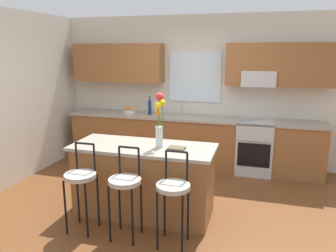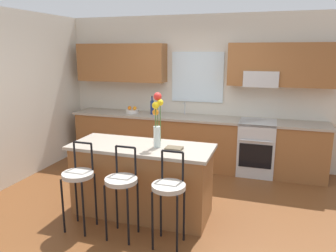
{
  "view_description": "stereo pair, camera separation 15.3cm",
  "coord_description": "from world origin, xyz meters",
  "px_view_note": "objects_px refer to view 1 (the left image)",
  "views": [
    {
      "loc": [
        1.18,
        -3.9,
        2.08
      ],
      "look_at": [
        -0.1,
        0.55,
        1.0
      ],
      "focal_mm": 34.78,
      "sensor_mm": 36.0,
      "label": 1
    },
    {
      "loc": [
        1.32,
        -3.85,
        2.08
      ],
      "look_at": [
        -0.1,
        0.55,
        1.0
      ],
      "focal_mm": 34.78,
      "sensor_mm": 36.0,
      "label": 2
    }
  ],
  "objects_px": {
    "kitchen_island": "(144,180)",
    "bar_stool_near": "(81,180)",
    "bottle_olive_oil": "(150,107)",
    "flower_vase": "(159,119)",
    "fruit_bowl_oranges": "(130,111)",
    "cookbook": "(177,148)",
    "oven_range": "(254,147)",
    "bar_stool_far": "(173,191)",
    "bar_stool_middle": "(125,185)"
  },
  "relations": [
    {
      "from": "bar_stool_far",
      "to": "bottle_olive_oil",
      "type": "bearing_deg",
      "value": 114.19
    },
    {
      "from": "bar_stool_middle",
      "to": "bottle_olive_oil",
      "type": "xyz_separation_m",
      "value": [
        -0.58,
        2.52,
        0.42
      ]
    },
    {
      "from": "flower_vase",
      "to": "cookbook",
      "type": "height_order",
      "value": "flower_vase"
    },
    {
      "from": "bar_stool_far",
      "to": "fruit_bowl_oranges",
      "type": "xyz_separation_m",
      "value": [
        -1.54,
        2.52,
        0.33
      ]
    },
    {
      "from": "bar_stool_near",
      "to": "bar_stool_middle",
      "type": "distance_m",
      "value": 0.55
    },
    {
      "from": "oven_range",
      "to": "bar_stool_near",
      "type": "distance_m",
      "value": 3.13
    },
    {
      "from": "bar_stool_near",
      "to": "fruit_bowl_oranges",
      "type": "xyz_separation_m",
      "value": [
        -0.44,
        2.52,
        0.33
      ]
    },
    {
      "from": "fruit_bowl_oranges",
      "to": "bottle_olive_oil",
      "type": "bearing_deg",
      "value": -0.0
    },
    {
      "from": "kitchen_island",
      "to": "cookbook",
      "type": "distance_m",
      "value": 0.65
    },
    {
      "from": "cookbook",
      "to": "fruit_bowl_oranges",
      "type": "distance_m",
      "value": 2.46
    },
    {
      "from": "kitchen_island",
      "to": "bottle_olive_oil",
      "type": "relative_size",
      "value": 5.32
    },
    {
      "from": "oven_range",
      "to": "bar_stool_near",
      "type": "relative_size",
      "value": 0.88
    },
    {
      "from": "bar_stool_near",
      "to": "kitchen_island",
      "type": "bearing_deg",
      "value": 46.58
    },
    {
      "from": "bar_stool_near",
      "to": "cookbook",
      "type": "relative_size",
      "value": 5.21
    },
    {
      "from": "flower_vase",
      "to": "bar_stool_near",
      "type": "bearing_deg",
      "value": -142.99
    },
    {
      "from": "kitchen_island",
      "to": "cookbook",
      "type": "xyz_separation_m",
      "value": [
        0.45,
        -0.05,
        0.47
      ]
    },
    {
      "from": "oven_range",
      "to": "bar_stool_middle",
      "type": "height_order",
      "value": "bar_stool_middle"
    },
    {
      "from": "kitchen_island",
      "to": "bottle_olive_oil",
      "type": "distance_m",
      "value": 2.11
    },
    {
      "from": "bar_stool_middle",
      "to": "bar_stool_far",
      "type": "distance_m",
      "value": 0.55
    },
    {
      "from": "fruit_bowl_oranges",
      "to": "flower_vase",
      "type": "bearing_deg",
      "value": -58.26
    },
    {
      "from": "oven_range",
      "to": "fruit_bowl_oranges",
      "type": "height_order",
      "value": "fruit_bowl_oranges"
    },
    {
      "from": "bar_stool_far",
      "to": "bottle_olive_oil",
      "type": "distance_m",
      "value": 2.8
    },
    {
      "from": "kitchen_island",
      "to": "bottle_olive_oil",
      "type": "xyz_separation_m",
      "value": [
        -0.58,
        1.94,
        0.59
      ]
    },
    {
      "from": "oven_range",
      "to": "bar_stool_far",
      "type": "distance_m",
      "value": 2.62
    },
    {
      "from": "bar_stool_far",
      "to": "fruit_bowl_oranges",
      "type": "relative_size",
      "value": 4.34
    },
    {
      "from": "oven_range",
      "to": "bottle_olive_oil",
      "type": "xyz_separation_m",
      "value": [
        -1.91,
        0.02,
        0.6
      ]
    },
    {
      "from": "kitchen_island",
      "to": "cookbook",
      "type": "relative_size",
      "value": 9.0
    },
    {
      "from": "flower_vase",
      "to": "fruit_bowl_oranges",
      "type": "distance_m",
      "value": 2.31
    },
    {
      "from": "flower_vase",
      "to": "cookbook",
      "type": "xyz_separation_m",
      "value": [
        0.23,
        -0.05,
        -0.34
      ]
    },
    {
      "from": "bar_stool_far",
      "to": "flower_vase",
      "type": "height_order",
      "value": "flower_vase"
    },
    {
      "from": "bottle_olive_oil",
      "to": "cookbook",
      "type": "bearing_deg",
      "value": -62.72
    },
    {
      "from": "oven_range",
      "to": "bottle_olive_oil",
      "type": "height_order",
      "value": "bottle_olive_oil"
    },
    {
      "from": "flower_vase",
      "to": "bar_stool_middle",
      "type": "bearing_deg",
      "value": -110.54
    },
    {
      "from": "oven_range",
      "to": "kitchen_island",
      "type": "bearing_deg",
      "value": -124.65
    },
    {
      "from": "bar_stool_far",
      "to": "cookbook",
      "type": "bearing_deg",
      "value": 101.16
    },
    {
      "from": "flower_vase",
      "to": "fruit_bowl_oranges",
      "type": "bearing_deg",
      "value": 121.74
    },
    {
      "from": "kitchen_island",
      "to": "bar_stool_near",
      "type": "distance_m",
      "value": 0.82
    },
    {
      "from": "oven_range",
      "to": "bar_stool_middle",
      "type": "relative_size",
      "value": 0.88
    },
    {
      "from": "flower_vase",
      "to": "bar_stool_far",
      "type": "bearing_deg",
      "value": -60.0
    },
    {
      "from": "bar_stool_near",
      "to": "flower_vase",
      "type": "xyz_separation_m",
      "value": [
        0.77,
        0.58,
        0.64
      ]
    },
    {
      "from": "oven_range",
      "to": "kitchen_island",
      "type": "relative_size",
      "value": 0.51
    },
    {
      "from": "bar_stool_middle",
      "to": "cookbook",
      "type": "relative_size",
      "value": 5.21
    },
    {
      "from": "bar_stool_near",
      "to": "bar_stool_middle",
      "type": "bearing_deg",
      "value": 0.0
    },
    {
      "from": "fruit_bowl_oranges",
      "to": "bar_stool_near",
      "type": "bearing_deg",
      "value": -80.19
    },
    {
      "from": "bar_stool_near",
      "to": "cookbook",
      "type": "xyz_separation_m",
      "value": [
        1.0,
        0.53,
        0.3
      ]
    },
    {
      "from": "bottle_olive_oil",
      "to": "kitchen_island",
      "type": "bearing_deg",
      "value": -73.29
    },
    {
      "from": "bar_stool_near",
      "to": "oven_range",
      "type": "bearing_deg",
      "value": 53.11
    },
    {
      "from": "flower_vase",
      "to": "cookbook",
      "type": "distance_m",
      "value": 0.41
    },
    {
      "from": "bar_stool_middle",
      "to": "fruit_bowl_oranges",
      "type": "xyz_separation_m",
      "value": [
        -0.99,
        2.52,
        0.33
      ]
    },
    {
      "from": "kitchen_island",
      "to": "bar_stool_near",
      "type": "xyz_separation_m",
      "value": [
        -0.55,
        -0.58,
        0.17
      ]
    }
  ]
}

